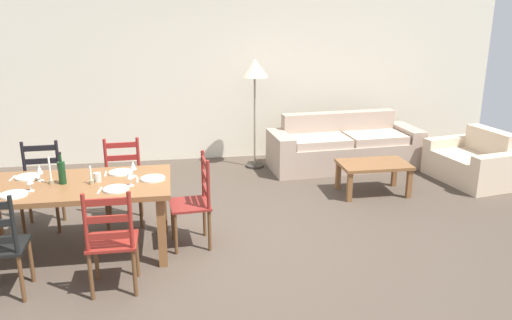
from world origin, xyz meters
TOP-DOWN VIEW (x-y plane):
  - ground_plane at (0.00, 0.00)m, footprint 9.60×9.60m
  - wall_far at (0.00, 3.30)m, footprint 9.60×0.16m
  - dining_table at (-1.50, 0.07)m, footprint 1.90×0.96m
  - dining_chair_near_right at (-1.06, -0.70)m, footprint 0.42×0.40m
  - dining_chair_far_left at (-1.97, 0.84)m, footprint 0.43×0.41m
  - dining_chair_far_right at (-1.08, 0.83)m, footprint 0.43×0.41m
  - dining_chair_head_east at (-0.31, 0.10)m, footprint 0.43×0.45m
  - dinner_plate_near_left at (-1.95, -0.18)m, footprint 0.24×0.24m
  - dinner_plate_near_right at (-1.05, -0.18)m, footprint 0.24×0.24m
  - fork_near_right at (-1.20, -0.18)m, footprint 0.03×0.17m
  - dinner_plate_far_left at (-1.95, 0.32)m, footprint 0.24×0.24m
  - fork_far_left at (-2.10, 0.32)m, footprint 0.03×0.17m
  - dinner_plate_far_right at (-1.05, 0.32)m, footprint 0.24×0.24m
  - fork_far_right at (-1.20, 0.32)m, footprint 0.02×0.17m
  - dinner_plate_head_east at (-0.72, 0.07)m, footprint 0.24×0.24m
  - fork_head_east at (-0.87, 0.07)m, footprint 0.03×0.17m
  - wine_bottle at (-1.57, 0.08)m, footprint 0.07×0.07m
  - wine_glass_near_left at (-1.82, -0.09)m, footprint 0.06×0.06m
  - wine_glass_near_right at (-0.92, -0.09)m, footprint 0.06×0.06m
  - wine_glass_far_left at (-1.80, 0.20)m, footprint 0.06×0.06m
  - wine_glass_far_right at (-0.91, 0.19)m, footprint 0.06×0.06m
  - coffee_cup_primary at (-1.25, 0.08)m, footprint 0.07×0.07m
  - candle_tall at (-1.68, 0.09)m, footprint 0.05×0.05m
  - candle_short at (-1.30, 0.03)m, footprint 0.05×0.05m
  - couch at (2.07, 2.45)m, footprint 2.33×0.95m
  - coffee_table at (2.07, 1.24)m, footprint 0.90×0.56m
  - armchair_upholstered at (3.69, 1.50)m, footprint 1.00×1.28m
  - standing_lamp at (0.72, 2.64)m, footprint 0.40×0.40m

SIDE VIEW (x-z plane):
  - ground_plane at x=0.00m, z-range -0.02..0.00m
  - armchair_upholstered at x=3.69m, z-range -0.11..0.61m
  - couch at x=2.07m, z-range -0.11..0.69m
  - coffee_table at x=2.07m, z-range 0.15..0.57m
  - dining_chair_near_right at x=-1.06m, z-range 0.00..0.96m
  - dining_chair_far_left at x=-1.97m, z-range 0.00..0.96m
  - dining_chair_far_right at x=-1.08m, z-range 0.00..0.96m
  - dining_chair_head_east at x=-0.31m, z-range 0.00..0.96m
  - dining_table at x=-1.50m, z-range 0.29..1.04m
  - fork_near_right at x=-1.20m, z-range 0.75..0.76m
  - fork_far_left at x=-2.10m, z-range 0.75..0.76m
  - fork_far_right at x=-1.20m, z-range 0.75..0.76m
  - fork_head_east at x=-0.87m, z-range 0.75..0.76m
  - dinner_plate_near_left at x=-1.95m, z-range 0.75..0.77m
  - dinner_plate_near_right at x=-1.05m, z-range 0.75..0.77m
  - dinner_plate_far_left at x=-1.95m, z-range 0.75..0.77m
  - dinner_plate_far_right at x=-1.05m, z-range 0.75..0.77m
  - dinner_plate_head_east at x=-0.72m, z-range 0.75..0.77m
  - coffee_cup_primary at x=-1.25m, z-range 0.75..0.84m
  - candle_short at x=-1.30m, z-range 0.71..0.89m
  - candle_tall at x=-1.68m, z-range 0.69..0.96m
  - wine_glass_near_left at x=-1.82m, z-range 0.78..0.94m
  - wine_glass_near_right at x=-0.92m, z-range 0.78..0.94m
  - wine_glass_far_left at x=-1.80m, z-range 0.78..0.94m
  - wine_glass_far_right at x=-0.91m, z-range 0.78..0.94m
  - wine_bottle at x=-1.57m, z-range 0.71..1.03m
  - wall_far at x=0.00m, z-range 0.00..2.70m
  - standing_lamp at x=0.72m, z-range 0.59..2.23m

